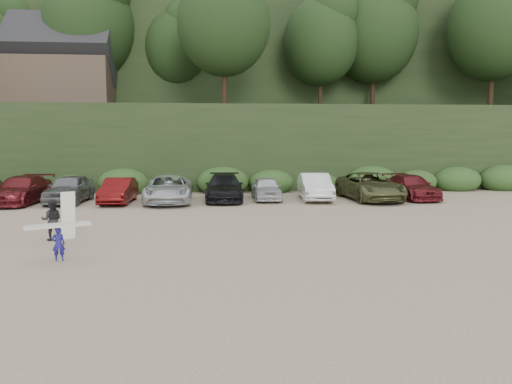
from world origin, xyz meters
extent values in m
plane|color=tan|center=(0.00, 0.00, 0.00)|extent=(120.00, 120.00, 0.00)
cube|color=black|center=(0.00, 22.00, 3.00)|extent=(80.00, 14.00, 6.00)
cube|color=black|center=(0.00, 40.00, 8.00)|extent=(90.00, 30.00, 16.00)
ellipsoid|color=black|center=(0.00, 22.00, 11.00)|extent=(66.00, 12.00, 10.00)
cube|color=#2B491E|center=(-0.55, 14.50, 0.60)|extent=(46.20, 2.00, 1.20)
cube|color=brown|center=(-12.00, 24.00, 8.00)|extent=(8.00, 6.00, 4.00)
imported|color=maroon|center=(-10.66, 9.91, 0.77)|extent=(2.55, 5.48, 1.55)
imported|color=slate|center=(-8.07, 10.09, 0.81)|extent=(2.15, 4.85, 1.62)
imported|color=#5D0E0E|center=(-5.24, 9.63, 0.71)|extent=(1.66, 4.38, 1.43)
imported|color=#B6BABE|center=(-2.43, 9.61, 0.78)|extent=(2.75, 5.71, 1.57)
imported|color=black|center=(0.78, 10.28, 0.77)|extent=(2.30, 5.37, 1.54)
imported|color=silver|center=(3.29, 10.36, 0.69)|extent=(1.66, 4.08, 1.39)
imported|color=white|center=(6.18, 10.08, 0.79)|extent=(2.01, 4.93, 1.59)
imported|color=brown|center=(9.44, 9.74, 0.82)|extent=(3.10, 6.06, 1.64)
imported|color=maroon|center=(12.13, 10.12, 0.72)|extent=(2.36, 5.08, 1.44)
imported|color=navy|center=(-4.64, -3.72, 0.52)|extent=(0.43, 0.34, 1.03)
cube|color=silver|center=(-4.64, -3.72, 1.10)|extent=(1.95, 1.22, 0.08)
imported|color=black|center=(-5.79, -0.55, 0.75)|extent=(0.82, 0.69, 1.50)
cube|color=white|center=(-5.24, -0.46, 0.89)|extent=(0.56, 0.47, 1.77)
camera|label=1|loc=(-0.01, -19.07, 3.76)|focal=35.00mm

